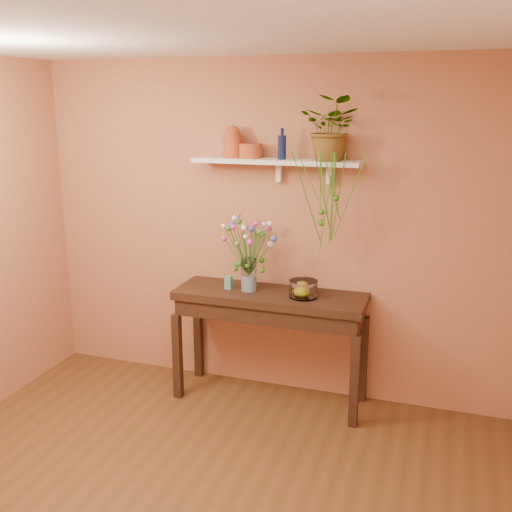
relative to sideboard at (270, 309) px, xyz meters
name	(u,v)px	position (x,y,z in m)	size (l,w,h in m)	color
room	(157,311)	(-0.05, -1.74, 0.57)	(4.04, 4.04, 2.70)	brown
sideboard	(270,309)	(0.00, 0.00, 0.00)	(1.50, 0.48, 0.91)	#322015
wall_shelf	(277,162)	(0.01, 0.14, 1.14)	(1.30, 0.24, 0.19)	white
terracotta_jug	(233,142)	(-0.35, 0.14, 1.28)	(0.16, 0.16, 0.25)	#BF4B21
terracotta_pot	(251,151)	(-0.21, 0.14, 1.21)	(0.18, 0.18, 0.11)	#BF4B21
blue_bottle	(282,147)	(0.05, 0.11, 1.25)	(0.08, 0.08, 0.23)	#0D163F
spider_plant	(332,128)	(0.43, 0.12, 1.39)	(0.42, 0.37, 0.47)	#2E6A15
plant_fronds	(326,203)	(0.43, -0.03, 0.87)	(0.53, 0.28, 0.75)	#2E6A15
glass_vase	(249,277)	(-0.18, 0.00, 0.24)	(0.12, 0.12, 0.26)	white
bouquet	(248,239)	(-0.18, 0.00, 0.55)	(0.45, 0.43, 0.47)	#386B28
glass_bowl	(303,290)	(0.27, -0.03, 0.19)	(0.22, 0.22, 0.13)	white
lemon	(302,291)	(0.26, -0.02, 0.18)	(0.09, 0.09, 0.09)	yellow
carton	(228,282)	(-0.34, -0.02, 0.19)	(0.05, 0.04, 0.11)	teal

